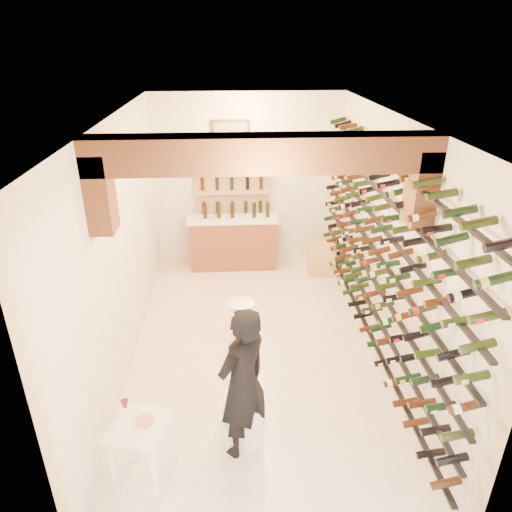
{
  "coord_description": "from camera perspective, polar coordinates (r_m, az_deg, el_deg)",
  "views": [
    {
      "loc": [
        -0.34,
        -5.52,
        4.05
      ],
      "look_at": [
        0.0,
        0.3,
        1.3
      ],
      "focal_mm": 32.66,
      "sensor_mm": 36.0,
      "label": 1
    }
  ],
  "objects": [
    {
      "name": "back_shelving",
      "position": [
        8.89,
        -2.93,
        6.31
      ],
      "size": [
        1.4,
        0.31,
        2.73
      ],
      "color": "tan",
      "rests_on": "ground"
    },
    {
      "name": "room_shell",
      "position": [
        5.57,
        0.34,
        6.4
      ],
      "size": [
        3.52,
        6.02,
        3.21
      ],
      "color": "white",
      "rests_on": "ground"
    },
    {
      "name": "white_stool",
      "position": [
        5.41,
        -1.68,
        -19.32
      ],
      "size": [
        0.43,
        0.43,
        0.51
      ],
      "primitive_type": "cube",
      "rotation": [
        0.0,
        0.0,
        0.06
      ],
      "color": "white",
      "rests_on": "ground"
    },
    {
      "name": "chrome_barstool",
      "position": [
        6.57,
        -1.82,
        -8.08
      ],
      "size": [
        0.39,
        0.39,
        0.76
      ],
      "rotation": [
        0.0,
        0.0,
        -0.07
      ],
      "color": "silver",
      "rests_on": "ground"
    },
    {
      "name": "back_counter",
      "position": [
        8.89,
        -2.83,
        1.93
      ],
      "size": [
        1.7,
        0.62,
        1.29
      ],
      "color": "brown",
      "rests_on": "ground"
    },
    {
      "name": "tasting_table",
      "position": [
        4.87,
        -13.93,
        -20.49
      ],
      "size": [
        0.64,
        0.64,
        0.92
      ],
      "rotation": [
        0.0,
        0.0,
        -0.26
      ],
      "color": "white",
      "rests_on": "ground"
    },
    {
      "name": "wine_rack",
      "position": [
        6.34,
        14.11,
        1.22
      ],
      "size": [
        0.32,
        5.7,
        2.56
      ],
      "color": "black",
      "rests_on": "ground"
    },
    {
      "name": "ground",
      "position": [
        6.86,
        0.15,
        -10.96
      ],
      "size": [
        6.0,
        6.0,
        0.0
      ],
      "primitive_type": "plane",
      "color": "white",
      "rests_on": "ground"
    },
    {
      "name": "crate_lower",
      "position": [
        8.81,
        8.06,
        -1.23
      ],
      "size": [
        0.55,
        0.4,
        0.31
      ],
      "primitive_type": "cube",
      "rotation": [
        0.0,
        0.0,
        -0.07
      ],
      "color": "tan",
      "rests_on": "ground"
    },
    {
      "name": "crate_upper",
      "position": [
        8.68,
        8.18,
        0.55
      ],
      "size": [
        0.57,
        0.46,
        0.29
      ],
      "primitive_type": "cube",
      "rotation": [
        0.0,
        0.0,
        -0.27
      ],
      "color": "tan",
      "rests_on": "crate_lower"
    },
    {
      "name": "person",
      "position": [
        4.89,
        -1.63,
        -15.33
      ],
      "size": [
        0.75,
        0.74,
        1.74
      ],
      "primitive_type": "imported",
      "rotation": [
        0.0,
        0.0,
        3.89
      ],
      "color": "black",
      "rests_on": "ground"
    }
  ]
}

